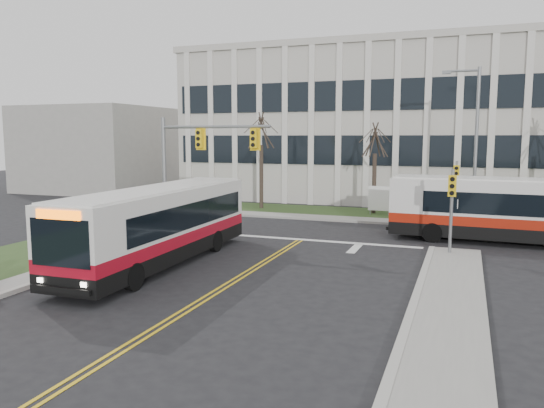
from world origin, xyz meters
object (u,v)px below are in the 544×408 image
at_px(streetlight, 473,137).
at_px(bus_cross, 515,212).
at_px(directory_sign, 380,199).
at_px(bus_main, 160,227).

distance_m(streetlight, bus_cross, 6.82).
height_order(directory_sign, bus_main, bus_main).
xyz_separation_m(streetlight, bus_main, (-11.96, -14.93, -3.65)).
height_order(directory_sign, bus_cross, bus_cross).
distance_m(directory_sign, bus_cross, 10.11).
height_order(streetlight, bus_cross, streetlight).
bearing_deg(directory_sign, streetlight, -13.23).
bearing_deg(bus_main, streetlight, 50.10).
bearing_deg(bus_main, bus_cross, 33.05).
distance_m(streetlight, bus_main, 19.47).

